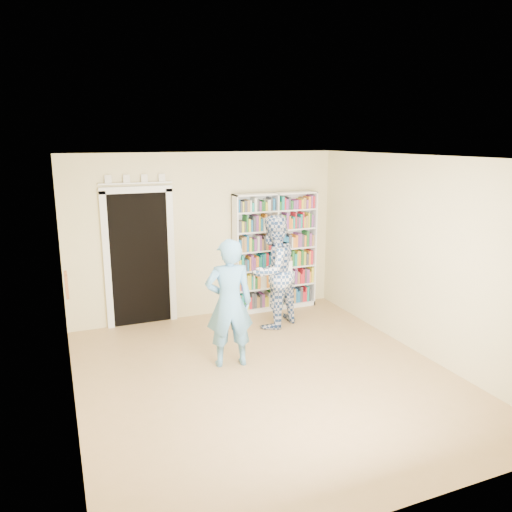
{
  "coord_description": "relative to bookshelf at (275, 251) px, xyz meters",
  "views": [
    {
      "loc": [
        -2.29,
        -5.24,
        2.91
      ],
      "look_at": [
        0.23,
        0.9,
        1.34
      ],
      "focal_mm": 35.0,
      "sensor_mm": 36.0,
      "label": 1
    }
  ],
  "objects": [
    {
      "name": "wall_left",
      "position": [
        -3.42,
        -2.34,
        0.33
      ],
      "size": [
        0.0,
        5.0,
        5.0
      ],
      "primitive_type": "plane",
      "rotation": [
        1.57,
        0.0,
        1.57
      ],
      "color": "beige",
      "rests_on": "floor"
    },
    {
      "name": "doorway",
      "position": [
        -2.27,
        0.13,
        0.16
      ],
      "size": [
        1.1,
        0.08,
        2.43
      ],
      "color": "black",
      "rests_on": "floor"
    },
    {
      "name": "wall_right",
      "position": [
        1.08,
        -2.34,
        0.33
      ],
      "size": [
        0.0,
        5.0,
        5.0
      ],
      "primitive_type": "plane",
      "rotation": [
        1.57,
        0.0,
        -1.57
      ],
      "color": "beige",
      "rests_on": "floor"
    },
    {
      "name": "ceiling",
      "position": [
        -1.17,
        -2.34,
        1.68
      ],
      "size": [
        5.0,
        5.0,
        0.0
      ],
      "primitive_type": "plane",
      "rotation": [
        3.14,
        0.0,
        0.0
      ],
      "color": "white",
      "rests_on": "wall_back"
    },
    {
      "name": "wall_back",
      "position": [
        -1.17,
        0.16,
        0.33
      ],
      "size": [
        4.5,
        0.0,
        4.5
      ],
      "primitive_type": "plane",
      "rotation": [
        1.57,
        0.0,
        0.0
      ],
      "color": "beige",
      "rests_on": "floor"
    },
    {
      "name": "paper_sheet",
      "position": [
        -0.23,
        -0.95,
        -0.08
      ],
      "size": [
        0.2,
        0.03,
        0.28
      ],
      "primitive_type": "cube",
      "rotation": [
        0.0,
        0.0,
        0.09
      ],
      "color": "white",
      "rests_on": "man_plaid"
    },
    {
      "name": "wall_art",
      "position": [
        -3.4,
        -2.14,
        0.38
      ],
      "size": [
        0.03,
        0.25,
        0.25
      ],
      "primitive_type": "cube",
      "color": "brown",
      "rests_on": "wall_left"
    },
    {
      "name": "man_blue",
      "position": [
        -1.47,
        -1.82,
        -0.18
      ],
      "size": [
        0.68,
        0.5,
        1.69
      ],
      "primitive_type": "imported",
      "rotation": [
        0.0,
        0.0,
        2.98
      ],
      "color": "#5998C6",
      "rests_on": "floor"
    },
    {
      "name": "bookshelf",
      "position": [
        0.0,
        0.0,
        0.0
      ],
      "size": [
        1.47,
        0.28,
        2.02
      ],
      "rotation": [
        0.0,
        0.0,
        -0.03
      ],
      "color": "white",
      "rests_on": "floor"
    },
    {
      "name": "floor",
      "position": [
        -1.17,
        -2.34,
        -1.02
      ],
      "size": [
        5.0,
        5.0,
        0.0
      ],
      "primitive_type": "plane",
      "color": "#A88351",
      "rests_on": "ground"
    },
    {
      "name": "man_plaid",
      "position": [
        -0.38,
        -0.76,
        -0.13
      ],
      "size": [
        1.08,
        0.99,
        1.78
      ],
      "primitive_type": "imported",
      "rotation": [
        0.0,
        0.0,
        3.61
      ],
      "color": "navy",
      "rests_on": "floor"
    }
  ]
}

